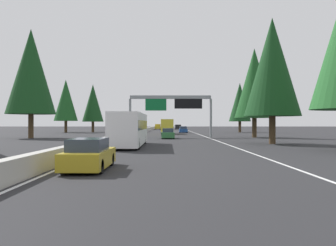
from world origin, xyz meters
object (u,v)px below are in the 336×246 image
(pickup_near_center, at_px, (158,127))
(minivan_mid_right, at_px, (178,127))
(sedan_far_center, at_px, (168,134))
(conifer_left_far, at_px, (66,100))
(sedan_mid_left, at_px, (177,127))
(sedan_far_right, at_px, (183,130))
(sedan_distant_b, at_px, (89,155))
(conifer_right_near, at_px, (272,67))
(sign_gantry_overhead, at_px, (172,104))
(conifer_left_near, at_px, (31,72))
(box_truck_mid_center, at_px, (167,126))
(conifer_left_mid, at_px, (93,103))
(bus_near_right, at_px, (130,128))
(conifer_right_far, at_px, (240,102))
(conifer_right_mid, at_px, (254,83))

(pickup_near_center, distance_m, minivan_mid_right, 7.27)
(sedan_far_center, bearing_deg, conifer_left_far, 37.86)
(sedan_mid_left, height_order, conifer_left_far, conifer_left_far)
(sedan_far_right, xyz_separation_m, conifer_left_far, (2.00, 27.30, 6.84))
(sedan_distant_b, relative_size, conifer_right_near, 0.33)
(sign_gantry_overhead, distance_m, sedan_far_right, 25.80)
(conifer_left_near, bearing_deg, sign_gantry_overhead, -83.72)
(box_truck_mid_center, xyz_separation_m, minivan_mid_right, (50.23, -3.71, -0.66))
(minivan_mid_right, height_order, sedan_mid_left, minivan_mid_right)
(conifer_left_mid, bearing_deg, minivan_mid_right, -31.26)
(conifer_left_mid, relative_size, conifer_left_far, 0.94)
(conifer_right_near, bearing_deg, sedan_far_right, 10.35)
(bus_near_right, relative_size, conifer_left_near, 0.72)
(bus_near_right, bearing_deg, conifer_right_near, -75.53)
(minivan_mid_right, height_order, conifer_right_far, conifer_right_far)
(sedan_distant_b, relative_size, conifer_left_far, 0.36)
(sedan_far_right, distance_m, conifer_right_far, 15.84)
(conifer_left_near, bearing_deg, sedan_mid_left, -16.87)
(sedan_distant_b, xyz_separation_m, sedan_mid_left, (109.98, -7.05, 0.00))
(conifer_left_far, bearing_deg, sedan_distant_b, -162.27)
(pickup_near_center, height_order, conifer_right_near, conifer_right_near)
(box_truck_mid_center, relative_size, conifer_left_mid, 0.73)
(sedan_far_center, bearing_deg, sedan_distant_b, 173.36)
(bus_near_right, relative_size, box_truck_mid_center, 1.35)
(conifer_right_near, distance_m, conifer_left_far, 55.37)
(conifer_left_near, distance_m, conifer_left_far, 29.85)
(sign_gantry_overhead, distance_m, conifer_left_far, 36.64)
(sedan_far_center, height_order, conifer_left_mid, conifer_left_mid)
(pickup_near_center, relative_size, minivan_mid_right, 1.12)
(minivan_mid_right, distance_m, sedan_mid_left, 7.57)
(conifer_right_far, distance_m, conifer_left_far, 41.15)
(sign_gantry_overhead, bearing_deg, conifer_left_far, 41.80)
(sedan_far_center, bearing_deg, conifer_left_mid, 28.10)
(sedan_far_center, xyz_separation_m, conifer_right_near, (-12.44, -10.99, 7.43))
(conifer_right_near, bearing_deg, conifer_right_far, -7.90)
(sedan_far_center, relative_size, conifer_left_mid, 0.38)
(conifer_right_near, height_order, conifer_left_mid, conifer_right_near)
(sedan_far_center, xyz_separation_m, sedan_mid_left, (77.86, -3.31, 0.00))
(sedan_far_center, height_order, conifer_right_far, conifer_right_far)
(sedan_distant_b, bearing_deg, sedan_mid_left, -3.67)
(sedan_distant_b, height_order, pickup_near_center, pickup_near_center)
(sedan_far_right, bearing_deg, conifer_right_mid, -158.73)
(sedan_distant_b, bearing_deg, box_truck_mid_center, -3.95)
(conifer_left_far, bearing_deg, conifer_right_far, -86.87)
(bus_near_right, relative_size, conifer_right_mid, 0.84)
(pickup_near_center, height_order, sedan_far_center, pickup_near_center)
(conifer_left_far, bearing_deg, minivan_mid_right, -34.61)
(sedan_mid_left, height_order, conifer_right_far, conifer_right_far)
(pickup_near_center, height_order, minivan_mid_right, pickup_near_center)
(sign_gantry_overhead, xyz_separation_m, conifer_left_far, (27.26, 24.37, 2.43))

